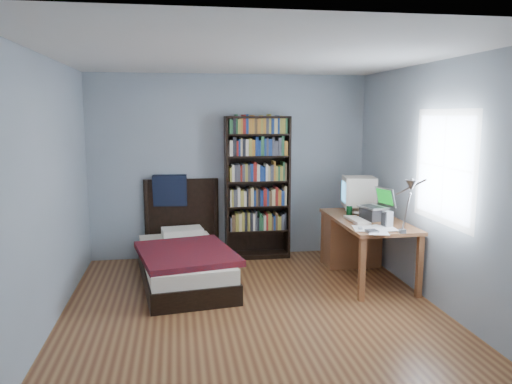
{
  "coord_description": "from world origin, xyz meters",
  "views": [
    {
      "loc": [
        -0.72,
        -4.7,
        1.97
      ],
      "look_at": [
        0.16,
        0.82,
        1.09
      ],
      "focal_mm": 35.0,
      "sensor_mm": 36.0,
      "label": 1
    }
  ],
  "objects_px": {
    "crt_monitor": "(358,192)",
    "bed": "(183,258)",
    "desk": "(355,237)",
    "keyboard": "(357,220)",
    "laptop": "(374,211)",
    "bookshelf": "(257,188)",
    "desk_lamp": "(410,191)",
    "soda_can": "(349,211)",
    "speaker": "(387,219)"
  },
  "relations": [
    {
      "from": "bed",
      "to": "bookshelf",
      "type": "bearing_deg",
      "value": 37.81
    },
    {
      "from": "speaker",
      "to": "laptop",
      "type": "bearing_deg",
      "value": 75.63
    },
    {
      "from": "keyboard",
      "to": "bed",
      "type": "xyz_separation_m",
      "value": [
        -2.01,
        0.4,
        -0.49
      ]
    },
    {
      "from": "crt_monitor",
      "to": "keyboard",
      "type": "bearing_deg",
      "value": -110.96
    },
    {
      "from": "bookshelf",
      "to": "bed",
      "type": "relative_size",
      "value": 0.93
    },
    {
      "from": "desk",
      "to": "bed",
      "type": "xyz_separation_m",
      "value": [
        -2.18,
        -0.1,
        -0.15
      ]
    },
    {
      "from": "laptop",
      "to": "keyboard",
      "type": "height_order",
      "value": "laptop"
    },
    {
      "from": "bookshelf",
      "to": "desk",
      "type": "bearing_deg",
      "value": -31.16
    },
    {
      "from": "crt_monitor",
      "to": "bed",
      "type": "bearing_deg",
      "value": -176.77
    },
    {
      "from": "laptop",
      "to": "bed",
      "type": "height_order",
      "value": "bed"
    },
    {
      "from": "bed",
      "to": "laptop",
      "type": "bearing_deg",
      "value": -9.01
    },
    {
      "from": "desk",
      "to": "speaker",
      "type": "height_order",
      "value": "speaker"
    },
    {
      "from": "speaker",
      "to": "soda_can",
      "type": "distance_m",
      "value": 0.68
    },
    {
      "from": "desk_lamp",
      "to": "keyboard",
      "type": "bearing_deg",
      "value": 98.06
    },
    {
      "from": "speaker",
      "to": "bed",
      "type": "height_order",
      "value": "bed"
    },
    {
      "from": "bookshelf",
      "to": "bed",
      "type": "bearing_deg",
      "value": -142.19
    },
    {
      "from": "desk",
      "to": "soda_can",
      "type": "relative_size",
      "value": 11.76
    },
    {
      "from": "speaker",
      "to": "bookshelf",
      "type": "bearing_deg",
      "value": 114.32
    },
    {
      "from": "keyboard",
      "to": "speaker",
      "type": "distance_m",
      "value": 0.41
    },
    {
      "from": "crt_monitor",
      "to": "speaker",
      "type": "distance_m",
      "value": 0.88
    },
    {
      "from": "crt_monitor",
      "to": "keyboard",
      "type": "xyz_separation_m",
      "value": [
        -0.2,
        -0.53,
        -0.24
      ]
    },
    {
      "from": "desk_lamp",
      "to": "bed",
      "type": "distance_m",
      "value": 2.76
    },
    {
      "from": "desk_lamp",
      "to": "soda_can",
      "type": "bearing_deg",
      "value": 95.36
    },
    {
      "from": "desk",
      "to": "crt_monitor",
      "type": "bearing_deg",
      "value": 35.36
    },
    {
      "from": "desk_lamp",
      "to": "keyboard",
      "type": "distance_m",
      "value": 1.13
    },
    {
      "from": "speaker",
      "to": "soda_can",
      "type": "relative_size",
      "value": 1.4
    },
    {
      "from": "laptop",
      "to": "bookshelf",
      "type": "relative_size",
      "value": 0.2
    },
    {
      "from": "laptop",
      "to": "keyboard",
      "type": "distance_m",
      "value": 0.25
    },
    {
      "from": "desk_lamp",
      "to": "speaker",
      "type": "distance_m",
      "value": 0.8
    },
    {
      "from": "desk",
      "to": "bookshelf",
      "type": "xyz_separation_m",
      "value": [
        -1.15,
        0.7,
        0.56
      ]
    },
    {
      "from": "desk",
      "to": "bed",
      "type": "relative_size",
      "value": 0.72
    },
    {
      "from": "desk_lamp",
      "to": "speaker",
      "type": "relative_size",
      "value": 3.56
    },
    {
      "from": "desk_lamp",
      "to": "bookshelf",
      "type": "height_order",
      "value": "bookshelf"
    },
    {
      "from": "desk",
      "to": "laptop",
      "type": "bearing_deg",
      "value": -82.24
    },
    {
      "from": "desk",
      "to": "soda_can",
      "type": "bearing_deg",
      "value": -128.75
    },
    {
      "from": "desk",
      "to": "desk_lamp",
      "type": "height_order",
      "value": "desk_lamp"
    },
    {
      "from": "bookshelf",
      "to": "desk_lamp",
      "type": "bearing_deg",
      "value": -62.97
    },
    {
      "from": "soda_can",
      "to": "desk_lamp",
      "type": "bearing_deg",
      "value": -84.64
    },
    {
      "from": "soda_can",
      "to": "bed",
      "type": "bearing_deg",
      "value": 177.58
    },
    {
      "from": "laptop",
      "to": "bed",
      "type": "bearing_deg",
      "value": 170.99
    },
    {
      "from": "desk_lamp",
      "to": "keyboard",
      "type": "height_order",
      "value": "desk_lamp"
    },
    {
      "from": "speaker",
      "to": "bed",
      "type": "relative_size",
      "value": 0.09
    },
    {
      "from": "desk",
      "to": "desk_lamp",
      "type": "distance_m",
      "value": 1.73
    },
    {
      "from": "desk",
      "to": "crt_monitor",
      "type": "xyz_separation_m",
      "value": [
        0.04,
        0.02,
        0.58
      ]
    },
    {
      "from": "crt_monitor",
      "to": "laptop",
      "type": "relative_size",
      "value": 1.19
    },
    {
      "from": "laptop",
      "to": "bookshelf",
      "type": "bearing_deg",
      "value": 136.51
    },
    {
      "from": "keyboard",
      "to": "bed",
      "type": "height_order",
      "value": "bed"
    },
    {
      "from": "keyboard",
      "to": "soda_can",
      "type": "bearing_deg",
      "value": 84.3
    },
    {
      "from": "laptop",
      "to": "desk_lamp",
      "type": "relative_size",
      "value": 0.61
    },
    {
      "from": "laptop",
      "to": "desk_lamp",
      "type": "bearing_deg",
      "value": -94.66
    }
  ]
}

